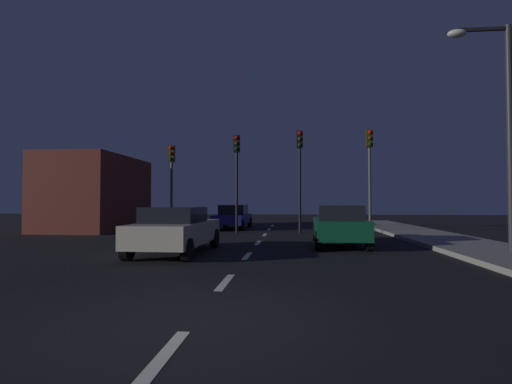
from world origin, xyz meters
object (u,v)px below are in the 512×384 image
Objects in this scene: traffic_signal_far_right at (370,161)px; car_stopped_ahead at (339,225)px; car_oncoming_far at (233,217)px; street_lamp_right at (500,116)px; traffic_signal_far_left at (171,171)px; traffic_signal_center_left at (237,165)px; traffic_signal_center_right at (300,162)px; car_adjacent_lane at (176,229)px.

car_stopped_ahead is at bearing -111.30° from traffic_signal_far_right.
street_lamp_right is at bearing -49.27° from car_oncoming_far.
traffic_signal_far_left is 15.06m from street_lamp_right.
traffic_signal_center_left is at bearing 0.02° from traffic_signal_far_left.
traffic_signal_center_right is 1.16× the size of car_adjacent_lane.
traffic_signal_far_left is 9.19m from car_adjacent_lane.
traffic_signal_far_right is at bearing -0.00° from traffic_signal_center_right.
street_lamp_right is at bearing -32.94° from traffic_signal_far_left.
car_stopped_ahead is 10.36m from car_oncoming_far.
street_lamp_right is (4.44, -2.42, 3.41)m from car_stopped_ahead.
traffic_signal_far_left reaches higher than car_oncoming_far.
street_lamp_right is at bearing -74.97° from traffic_signal_far_right.
traffic_signal_center_right is at bearing 180.00° from traffic_signal_far_right.
traffic_signal_center_left is 4.31m from car_oncoming_far.
car_adjacent_lane is (2.81, -8.37, -2.53)m from traffic_signal_far_left.
traffic_signal_center_left is 6.88m from traffic_signal_far_right.
car_stopped_ahead reaches higher than car_oncoming_far.
car_adjacent_lane reaches higher than car_oncoming_far.
car_adjacent_lane is at bearing -115.75° from traffic_signal_center_right.
car_stopped_ahead is at bearing -35.11° from traffic_signal_far_left.
traffic_signal_far_left is 0.67× the size of street_lamp_right.
traffic_signal_far_left is at bearing 108.57° from car_adjacent_lane.
car_oncoming_far is (-0.67, 3.15, -2.86)m from traffic_signal_center_left.
traffic_signal_center_left is 0.75× the size of street_lamp_right.
car_stopped_ahead is (4.64, -5.75, -2.84)m from traffic_signal_center_left.
car_stopped_ahead reaches higher than car_adjacent_lane.
car_adjacent_lane is at bearing -132.26° from traffic_signal_far_right.
car_adjacent_lane is at bearing -178.84° from street_lamp_right.
car_adjacent_lane is at bearing -90.26° from car_oncoming_far.
traffic_signal_far_right is 1.22× the size of car_oncoming_far.
traffic_signal_far_right is 6.84m from car_stopped_ahead.
car_adjacent_lane is at bearing -94.95° from traffic_signal_center_left.
car_oncoming_far is at bearing 89.74° from car_adjacent_lane.
traffic_signal_center_right is 10.01m from street_lamp_right.
traffic_signal_center_right is at bearing 0.01° from traffic_signal_center_left.
traffic_signal_center_left is 3.32m from traffic_signal_center_right.
car_adjacent_lane is at bearing -153.95° from car_stopped_ahead.
traffic_signal_center_right is 5.89m from car_oncoming_far.
traffic_signal_center_left is 7.91m from car_stopped_ahead.
street_lamp_right is at bearing -28.65° from car_stopped_ahead.
car_adjacent_lane is at bearing -71.43° from traffic_signal_far_left.
street_lamp_right is (5.77, -8.18, 0.46)m from traffic_signal_center_right.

